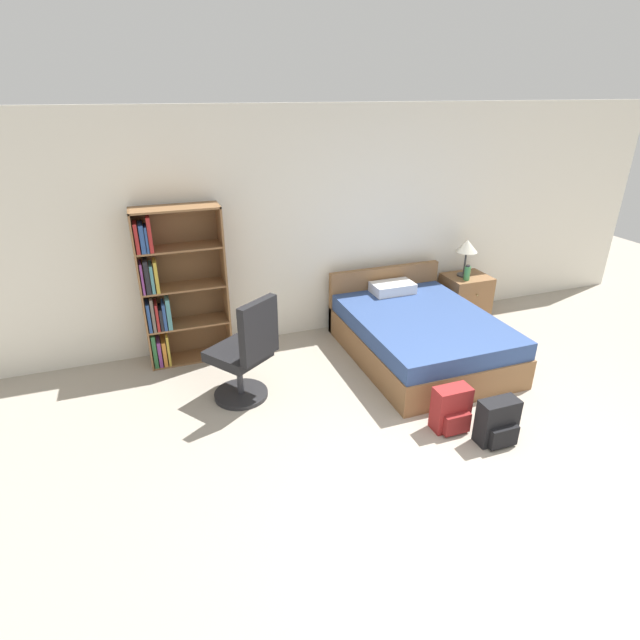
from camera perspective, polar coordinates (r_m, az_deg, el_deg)
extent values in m
plane|color=#A39989|center=(3.98, 18.48, -19.99)|extent=(14.00, 14.00, 0.00)
cube|color=silver|center=(5.86, 0.86, 10.82)|extent=(9.00, 0.06, 2.60)
cube|color=brown|center=(5.41, -19.75, 2.98)|extent=(0.02, 0.33, 1.68)
cube|color=brown|center=(5.46, -10.85, 4.24)|extent=(0.02, 0.33, 1.68)
cube|color=brown|center=(5.57, -15.45, 4.18)|extent=(0.87, 0.01, 1.68)
cube|color=brown|center=(5.76, -14.36, -4.08)|extent=(0.83, 0.31, 0.02)
cube|color=#2D6638|center=(5.64, -18.41, -3.05)|extent=(0.04, 0.26, 0.37)
cube|color=#7A387F|center=(5.64, -17.87, -3.41)|extent=(0.04, 0.22, 0.29)
cube|color=orange|center=(5.66, -17.39, -3.29)|extent=(0.04, 0.26, 0.28)
cube|color=gold|center=(5.62, -16.97, -3.08)|extent=(0.03, 0.21, 0.34)
cube|color=brown|center=(5.57, -14.81, -0.30)|extent=(0.83, 0.31, 0.02)
cube|color=navy|center=(5.45, -18.99, 0.46)|extent=(0.03, 0.21, 0.31)
cube|color=#665B51|center=(5.44, -18.58, 0.72)|extent=(0.03, 0.20, 0.36)
cube|color=maroon|center=(5.45, -18.14, 0.50)|extent=(0.03, 0.21, 0.29)
cube|color=black|center=(5.47, -17.72, 0.30)|extent=(0.03, 0.22, 0.24)
cube|color=navy|center=(5.45, -17.40, 0.58)|extent=(0.03, 0.20, 0.29)
cube|color=teal|center=(5.45, -16.95, 0.90)|extent=(0.04, 0.21, 0.34)
cube|color=brown|center=(5.41, -15.29, 3.72)|extent=(0.83, 0.31, 0.02)
cube|color=#7A387F|center=(5.29, -19.67, 4.61)|extent=(0.02, 0.20, 0.32)
cube|color=black|center=(5.29, -19.19, 4.81)|extent=(0.04, 0.20, 0.34)
cube|color=teal|center=(5.31, -18.67, 4.65)|extent=(0.03, 0.22, 0.29)
cube|color=gold|center=(5.29, -18.23, 4.85)|extent=(0.03, 0.20, 0.32)
cube|color=brown|center=(5.28, -15.81, 7.97)|extent=(0.83, 0.31, 0.02)
cube|color=maroon|center=(5.18, -20.25, 8.84)|extent=(0.04, 0.20, 0.29)
cube|color=navy|center=(5.20, -19.69, 8.90)|extent=(0.04, 0.24, 0.28)
cube|color=navy|center=(5.18, -19.24, 8.79)|extent=(0.02, 0.20, 0.26)
cube|color=maroon|center=(5.20, -18.93, 9.40)|extent=(0.04, 0.26, 0.34)
cube|color=brown|center=(5.19, -16.33, 12.19)|extent=(0.87, 0.33, 0.02)
cube|color=brown|center=(5.63, 11.38, -2.73)|extent=(1.44, 1.93, 0.33)
cube|color=#334C84|center=(5.51, 11.60, -0.38)|extent=(1.41, 1.89, 0.19)
cube|color=brown|center=(6.26, 7.30, 2.71)|extent=(1.44, 0.08, 0.76)
cube|color=white|center=(6.02, 8.29, 3.68)|extent=(0.50, 0.30, 0.12)
cylinder|color=#232326|center=(4.98, -9.00, -8.35)|extent=(0.52, 0.52, 0.04)
cylinder|color=#333338|center=(4.87, -9.16, -6.29)|extent=(0.06, 0.06, 0.38)
cube|color=black|center=(4.75, -9.35, -3.82)|extent=(0.67, 0.67, 0.10)
cube|color=black|center=(4.43, -7.02, -1.16)|extent=(0.41, 0.32, 0.55)
cube|color=brown|center=(6.72, 16.22, 2.58)|extent=(0.54, 0.46, 0.57)
sphere|color=tan|center=(6.51, 17.54, 2.73)|extent=(0.02, 0.02, 0.02)
cylinder|color=#333333|center=(6.62, 16.08, 4.97)|extent=(0.17, 0.17, 0.02)
cylinder|color=#333333|center=(6.57, 16.24, 6.27)|extent=(0.02, 0.02, 0.30)
cone|color=beige|center=(6.51, 16.47, 8.13)|extent=(0.26, 0.26, 0.15)
cylinder|color=#3F8C4C|center=(6.45, 16.46, 5.14)|extent=(0.08, 0.08, 0.17)
cylinder|color=#2D2D33|center=(6.42, 16.57, 5.95)|extent=(0.05, 0.05, 0.02)
cube|color=black|center=(4.52, 19.57, -10.81)|extent=(0.34, 0.16, 0.40)
cube|color=black|center=(4.50, 20.26, -12.46)|extent=(0.26, 0.06, 0.18)
cube|color=maroon|center=(4.56, 14.72, -9.70)|extent=(0.32, 0.17, 0.41)
cube|color=maroon|center=(4.53, 15.39, -11.39)|extent=(0.24, 0.06, 0.18)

